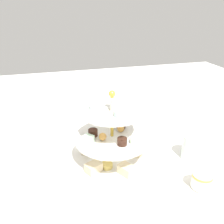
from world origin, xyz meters
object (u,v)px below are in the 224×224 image
tiered_serving_stand (112,143)px  butter_knife_left (48,133)px  teacup_with_saucer (201,182)px  water_glass_mid_back (140,120)px  water_glass_short_left (192,147)px  water_glass_tall_right (36,186)px

tiered_serving_stand → butter_knife_left: 0.33m
tiered_serving_stand → teacup_with_saucer: 0.29m
teacup_with_saucer → water_glass_mid_back: (-0.37, -0.05, 0.02)m
teacup_with_saucer → water_glass_short_left: bearing=159.2°
tiered_serving_stand → water_glass_tall_right: tiered_serving_stand is taller
tiered_serving_stand → water_glass_mid_back: 0.25m
water_glass_mid_back → butter_knife_left: bearing=-100.6°
tiered_serving_stand → teacup_with_saucer: size_ratio=3.29×
water_glass_tall_right → teacup_with_saucer: 0.45m
water_glass_short_left → teacup_with_saucer: 0.15m
butter_knife_left → water_glass_mid_back: size_ratio=1.84×
tiered_serving_stand → water_glass_mid_back: bearing=137.1°
tiered_serving_stand → water_glass_short_left: tiered_serving_stand is taller
water_glass_tall_right → butter_knife_left: bearing=175.4°
water_glass_tall_right → butter_knife_left: 0.39m
butter_knife_left → water_glass_mid_back: 0.38m
tiered_serving_stand → water_glass_tall_right: bearing=-60.3°
tiered_serving_stand → butter_knife_left: bearing=-140.5°
teacup_with_saucer → water_glass_mid_back: water_glass_mid_back is taller
water_glass_tall_right → water_glass_short_left: 0.51m
tiered_serving_stand → butter_knife_left: size_ratio=1.74×
butter_knife_left → teacup_with_saucer: bearing=85.9°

